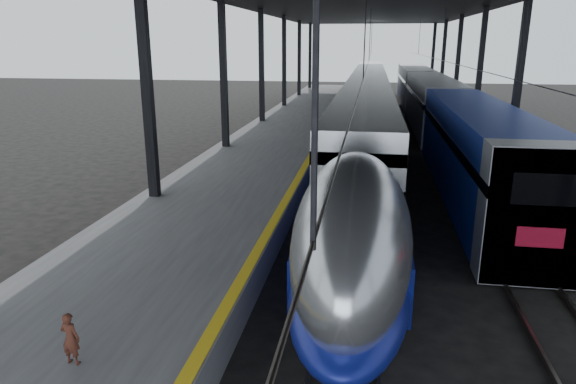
# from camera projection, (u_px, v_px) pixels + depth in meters

# --- Properties ---
(ground) EXTENTS (160.00, 160.00, 0.00)m
(ground) POSITION_uv_depth(u_px,v_px,m) (280.00, 289.00, 14.50)
(ground) COLOR black
(ground) RESTS_ON ground
(platform) EXTENTS (6.00, 80.00, 1.00)m
(platform) POSITION_uv_depth(u_px,v_px,m) (281.00, 140.00, 33.85)
(platform) COLOR #4C4C4F
(platform) RESTS_ON ground
(yellow_strip) EXTENTS (0.30, 80.00, 0.01)m
(yellow_strip) POSITION_uv_depth(u_px,v_px,m) (323.00, 134.00, 33.28)
(yellow_strip) COLOR gold
(yellow_strip) RESTS_ON platform
(rails) EXTENTS (6.52, 80.00, 0.16)m
(rails) POSITION_uv_depth(u_px,v_px,m) (404.00, 150.00, 32.74)
(rails) COLOR slate
(rails) RESTS_ON ground
(canopy) EXTENTS (18.00, 75.00, 9.47)m
(canopy) POSITION_uv_depth(u_px,v_px,m) (369.00, 0.00, 30.61)
(canopy) COLOR black
(canopy) RESTS_ON ground
(tgv_train) EXTENTS (2.94, 65.20, 4.21)m
(tgv_train) POSITION_uv_depth(u_px,v_px,m) (367.00, 108.00, 38.64)
(tgv_train) COLOR #A9ABB0
(tgv_train) RESTS_ON ground
(second_train) EXTENTS (2.95, 56.05, 4.07)m
(second_train) POSITION_uv_depth(u_px,v_px,m) (433.00, 105.00, 39.68)
(second_train) COLOR navy
(second_train) RESTS_ON ground
(child) EXTENTS (0.40, 0.29, 1.03)m
(child) POSITION_uv_depth(u_px,v_px,m) (70.00, 338.00, 9.33)
(child) COLOR #452117
(child) RESTS_ON platform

